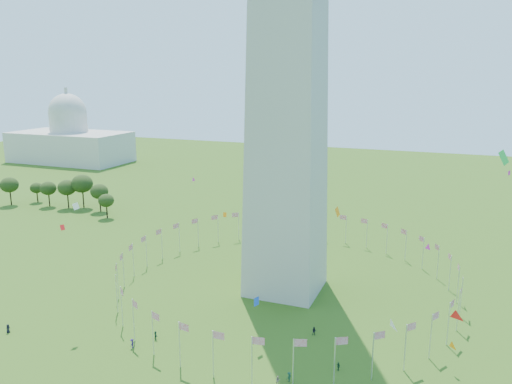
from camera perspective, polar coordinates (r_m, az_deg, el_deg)
flag_ring at (r=123.86m, az=3.38°, el=-9.06°), size 80.24×80.24×9.00m
capitol_building at (r=322.90m, az=-20.63°, el=7.31°), size 70.00×35.00×46.00m
kites_aloft at (r=88.21m, az=10.78°, el=-9.38°), size 118.48×70.92×39.38m
tree_line_west at (r=210.63m, az=-20.98°, el=-0.27°), size 54.82×15.81×13.05m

